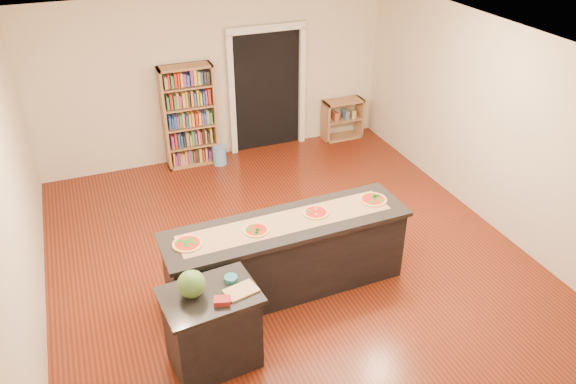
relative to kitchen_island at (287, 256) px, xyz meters
name	(u,v)px	position (x,y,z in m)	size (l,w,h in m)	color
room	(294,171)	(0.23, 0.36, 0.92)	(6.00, 7.00, 2.80)	beige
doorway	(267,83)	(1.13, 3.83, 0.72)	(1.40, 0.09, 2.21)	black
kitchen_island	(287,256)	(0.00, 0.00, 0.00)	(2.89, 0.78, 0.95)	black
side_counter	(212,329)	(-1.13, -0.83, -0.02)	(0.93, 0.68, 0.92)	black
bookshelf	(189,117)	(-0.30, 3.66, 0.39)	(0.87, 0.31, 1.73)	#A2754E
low_shelf	(343,119)	(2.55, 3.65, -0.11)	(0.75, 0.32, 0.75)	#A2754E
waste_bin	(220,155)	(0.12, 3.46, -0.31)	(0.23, 0.23, 0.33)	#699FEB
kraft_paper	(287,222)	(0.00, 0.01, 0.47)	(2.51, 0.45, 0.00)	#946B4C
watermelon	(192,284)	(-1.28, -0.78, 0.57)	(0.27, 0.27, 0.27)	#144214
cutting_board	(241,291)	(-0.84, -0.91, 0.45)	(0.31, 0.21, 0.02)	tan
package_red	(222,301)	(-1.05, -1.00, 0.47)	(0.15, 0.11, 0.06)	maroon
package_teal	(231,279)	(-0.88, -0.71, 0.46)	(0.14, 0.14, 0.05)	#195966
pizza_a	(187,244)	(-1.15, 0.00, 0.49)	(0.31, 0.31, 0.02)	tan
pizza_b	(256,230)	(-0.38, -0.03, 0.49)	(0.28, 0.28, 0.02)	tan
pizza_c	(316,212)	(0.38, 0.06, 0.49)	(0.30, 0.30, 0.02)	tan
pizza_d	(373,199)	(1.15, 0.07, 0.49)	(0.32, 0.32, 0.02)	tan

